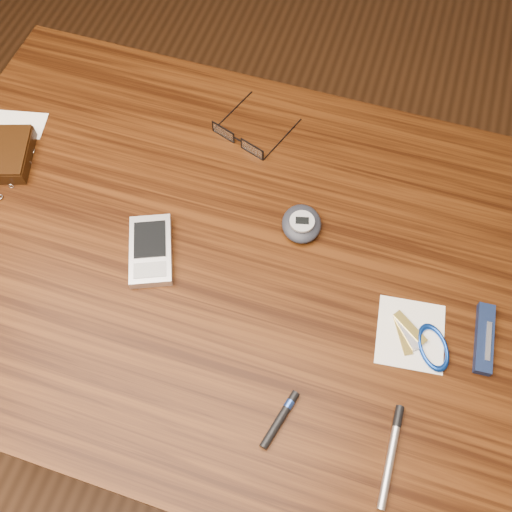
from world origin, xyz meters
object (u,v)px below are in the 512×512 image
(pda_phone, at_px, (151,250))
(notepad_keys, at_px, (422,341))
(eyeglasses, at_px, (240,139))
(pedometer, at_px, (302,224))
(pocket_knife, at_px, (484,338))
(silver_pen, at_px, (392,448))
(desk, at_px, (230,283))

(pda_phone, relative_size, notepad_keys, 1.06)
(pda_phone, xyz_separation_m, notepad_keys, (0.40, -0.02, -0.00))
(eyeglasses, distance_m, pedometer, 0.19)
(pocket_knife, bearing_deg, pedometer, 161.28)
(eyeglasses, relative_size, pda_phone, 1.07)
(pocket_knife, bearing_deg, pda_phone, -178.53)
(pedometer, xyz_separation_m, pocket_knife, (0.28, -0.10, -0.01))
(eyeglasses, relative_size, silver_pen, 1.07)
(pedometer, relative_size, silver_pen, 0.63)
(pda_phone, relative_size, pedometer, 1.58)
(pocket_knife, bearing_deg, eyeglasses, 152.22)
(desk, xyz_separation_m, pocket_knife, (0.38, -0.02, 0.11))
(notepad_keys, distance_m, pocket_knife, 0.08)
(pedometer, bearing_deg, desk, -140.53)
(eyeglasses, bearing_deg, notepad_keys, -36.08)
(notepad_keys, height_order, pocket_knife, pocket_knife)
(desk, bearing_deg, pedometer, 39.47)
(desk, xyz_separation_m, pda_phone, (-0.11, -0.03, 0.11))
(desk, relative_size, pda_phone, 7.88)
(pda_phone, distance_m, pedometer, 0.23)
(desk, bearing_deg, pda_phone, -162.76)
(desk, relative_size, pedometer, 12.47)
(pedometer, distance_m, pocket_knife, 0.30)
(desk, height_order, eyeglasses, eyeglasses)
(eyeglasses, relative_size, notepad_keys, 1.13)
(desk, bearing_deg, pocket_knife, -3.17)
(desk, xyz_separation_m, notepad_keys, (0.30, -0.05, 0.11))
(pedometer, bearing_deg, silver_pen, -54.77)
(pedometer, distance_m, notepad_keys, 0.24)
(eyeglasses, distance_m, pocket_knife, 0.48)
(eyeglasses, bearing_deg, desk, -76.80)
(notepad_keys, bearing_deg, silver_pen, -94.31)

